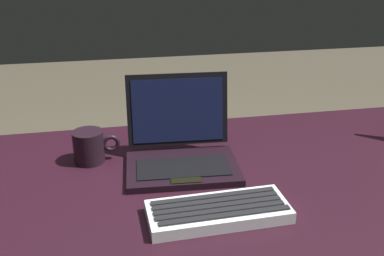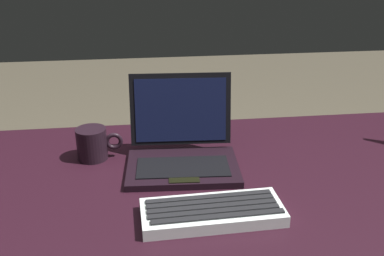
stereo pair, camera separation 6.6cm
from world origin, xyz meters
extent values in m
cube|color=black|center=(0.00, 0.00, 0.69)|extent=(1.69, 0.78, 0.03)
cube|color=black|center=(-0.05, 0.07, 0.72)|extent=(0.30, 0.22, 0.02)
cube|color=black|center=(-0.05, 0.05, 0.73)|extent=(0.24, 0.12, 0.00)
cube|color=black|center=(-0.05, -0.01, 0.73)|extent=(0.08, 0.04, 0.00)
cube|color=black|center=(-0.04, 0.18, 0.84)|extent=(0.28, 0.06, 0.19)
cube|color=black|center=(-0.04, 0.17, 0.84)|extent=(0.25, 0.05, 0.17)
cube|color=yellow|center=(-0.04, 0.17, 0.81)|extent=(0.23, 0.02, 0.01)
cube|color=silver|center=(-0.01, -0.15, 0.72)|extent=(0.31, 0.13, 0.03)
cube|color=black|center=(0.00, -0.19, 0.74)|extent=(0.28, 0.02, 0.00)
cube|color=black|center=(-0.01, -0.17, 0.74)|extent=(0.28, 0.02, 0.00)
cube|color=black|center=(-0.01, -0.15, 0.74)|extent=(0.28, 0.02, 0.00)
cube|color=black|center=(-0.01, -0.13, 0.74)|extent=(0.28, 0.02, 0.00)
cube|color=black|center=(-0.01, -0.11, 0.74)|extent=(0.28, 0.02, 0.00)
cylinder|color=black|center=(-0.28, 0.17, 0.75)|extent=(0.08, 0.08, 0.09)
torus|color=black|center=(-0.22, 0.17, 0.76)|extent=(0.05, 0.01, 0.05)
camera|label=1|loc=(-0.22, -0.94, 1.27)|focal=41.91mm
camera|label=2|loc=(-0.15, -0.95, 1.27)|focal=41.91mm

